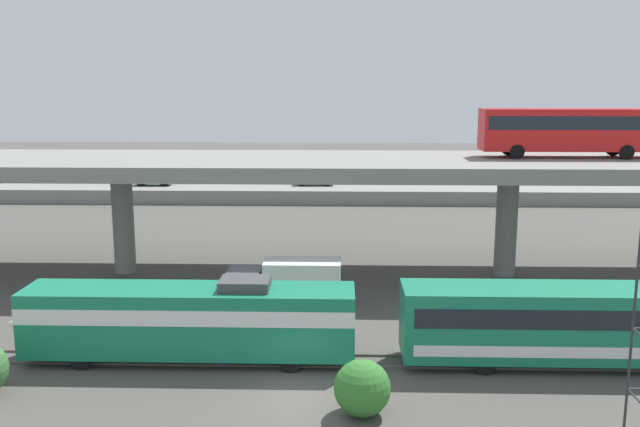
# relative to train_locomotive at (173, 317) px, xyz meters

# --- Properties ---
(ground_plane) EXTENTS (260.00, 260.00, 0.00)m
(ground_plane) POSITION_rel_train_locomotive_xyz_m (6.22, -4.00, -2.19)
(ground_plane) COLOR #4C4944
(rail_strip_near) EXTENTS (110.00, 0.12, 0.12)m
(rail_strip_near) POSITION_rel_train_locomotive_xyz_m (6.22, -0.73, -2.13)
(rail_strip_near) COLOR #59544C
(rail_strip_near) RESTS_ON ground_plane
(rail_strip_far) EXTENTS (110.00, 0.12, 0.12)m
(rail_strip_far) POSITION_rel_train_locomotive_xyz_m (6.22, 0.73, -2.13)
(rail_strip_far) COLOR #59544C
(rail_strip_far) RESTS_ON ground_plane
(train_locomotive) EXTENTS (17.18, 3.04, 4.18)m
(train_locomotive) POSITION_rel_train_locomotive_xyz_m (0.00, 0.00, 0.00)
(train_locomotive) COLOR #197A56
(train_locomotive) RESTS_ON ground_plane
(train_coach_lead) EXTENTS (21.78, 3.04, 3.86)m
(train_coach_lead) POSITION_rel_train_locomotive_xyz_m (22.04, -0.00, -0.02)
(train_coach_lead) COLOR #197A56
(train_coach_lead) RESTS_ON ground_plane
(highway_overpass) EXTENTS (96.00, 11.71, 8.30)m
(highway_overpass) POSITION_rel_train_locomotive_xyz_m (6.22, 16.00, 5.38)
(highway_overpass) COLOR gray
(highway_overpass) RESTS_ON ground_plane
(transit_bus_on_overpass) EXTENTS (12.00, 2.68, 3.40)m
(transit_bus_on_overpass) POSITION_rel_train_locomotive_xyz_m (23.97, 17.05, 8.17)
(transit_bus_on_overpass) COLOR red
(transit_bus_on_overpass) RESTS_ON highway_overpass
(service_truck_west) EXTENTS (6.80, 2.46, 3.04)m
(service_truck_west) POSITION_rel_train_locomotive_xyz_m (5.00, 7.93, -0.55)
(service_truck_west) COLOR #515459
(service_truck_west) RESTS_ON ground_plane
(pier_parking_lot) EXTENTS (77.27, 13.97, 1.58)m
(pier_parking_lot) POSITION_rel_train_locomotive_xyz_m (6.22, 51.00, -1.40)
(pier_parking_lot) COLOR gray
(pier_parking_lot) RESTS_ON ground_plane
(parked_car_0) EXTENTS (4.39, 1.83, 1.50)m
(parked_car_0) POSITION_rel_train_locomotive_xyz_m (-13.93, 48.06, 0.16)
(parked_car_0) COLOR #0C4C26
(parked_car_0) RESTS_ON pier_parking_lot
(parked_car_1) EXTENTS (4.59, 1.89, 1.50)m
(parked_car_1) POSITION_rel_train_locomotive_xyz_m (5.04, 48.76, 0.16)
(parked_car_1) COLOR #515459
(parked_car_1) RESTS_ON pier_parking_lot
(parked_car_2) EXTENTS (4.67, 2.00, 1.50)m
(parked_car_2) POSITION_rel_train_locomotive_xyz_m (-19.33, 50.99, 0.16)
(parked_car_2) COLOR maroon
(parked_car_2) RESTS_ON pier_parking_lot
(parked_car_3) EXTENTS (4.04, 1.87, 1.50)m
(parked_car_3) POSITION_rel_train_locomotive_xyz_m (-10.48, 53.09, 0.16)
(parked_car_3) COLOR #0C4C26
(parked_car_3) RESTS_ON pier_parking_lot
(harbor_water) EXTENTS (140.00, 36.00, 0.01)m
(harbor_water) POSITION_rel_train_locomotive_xyz_m (6.22, 74.00, -2.19)
(harbor_water) COLOR #385B7A
(harbor_water) RESTS_ON ground_plane
(shrub_right) EXTENTS (2.35, 2.35, 2.35)m
(shrub_right) POSITION_rel_train_locomotive_xyz_m (9.08, -5.51, -1.02)
(shrub_right) COLOR #34782E
(shrub_right) RESTS_ON ground_plane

